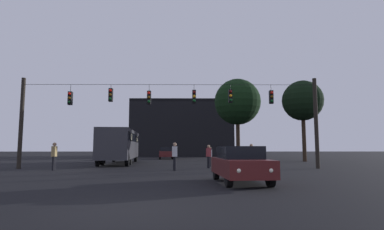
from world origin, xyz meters
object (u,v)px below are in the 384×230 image
at_px(pedestrian_crossing_left, 236,157).
at_px(pedestrian_crossing_center, 209,155).
at_px(pedestrian_trailing, 251,154).
at_px(tree_left_silhouette, 303,101).
at_px(city_bus, 120,143).
at_px(pedestrian_crossing_right, 175,155).
at_px(car_near_right, 240,164).
at_px(car_far_left, 166,153).
at_px(pedestrian_far_side, 54,154).
at_px(tree_behind_building, 237,102).
at_px(pedestrian_near_bus, 210,156).

height_order(pedestrian_crossing_left, pedestrian_crossing_center, pedestrian_crossing_center).
xyz_separation_m(pedestrian_trailing, tree_left_silhouette, (7.57, 9.73, 5.45)).
xyz_separation_m(pedestrian_crossing_left, pedestrian_trailing, (1.55, 2.80, 0.12)).
distance_m(city_bus, tree_left_silhouette, 19.50).
distance_m(pedestrian_crossing_right, tree_left_silhouette, 18.95).
bearing_deg(car_near_right, pedestrian_crossing_left, 82.68).
height_order(city_bus, pedestrian_crossing_center, city_bus).
distance_m(car_far_left, pedestrian_far_side, 20.53).
distance_m(tree_left_silhouette, tree_behind_building, 7.50).
bearing_deg(pedestrian_trailing, pedestrian_crossing_left, -119.04).
bearing_deg(city_bus, pedestrian_near_bus, -29.00).
bearing_deg(pedestrian_far_side, pedestrian_near_bus, 21.09).
relative_size(car_near_right, pedestrian_crossing_left, 2.86).
bearing_deg(pedestrian_crossing_right, pedestrian_crossing_center, 44.31).
xyz_separation_m(pedestrian_near_bus, pedestrian_trailing, (2.96, -1.25, 0.15)).
distance_m(pedestrian_near_bus, tree_left_silhouette, 14.64).
height_order(car_near_right, pedestrian_near_bus, car_near_right).
height_order(city_bus, tree_behind_building, tree_behind_building).
relative_size(pedestrian_crossing_center, pedestrian_trailing, 0.95).
distance_m(car_near_right, pedestrian_near_bus, 10.98).
bearing_deg(pedestrian_crossing_left, pedestrian_near_bus, 109.16).
bearing_deg(city_bus, car_near_right, -61.09).
xyz_separation_m(car_near_right, tree_behind_building, (3.63, 23.36, 6.10)).
distance_m(pedestrian_crossing_left, pedestrian_crossing_center, 2.75).
xyz_separation_m(pedestrian_near_bus, tree_left_silhouette, (10.54, 8.48, 5.60)).
bearing_deg(city_bus, pedestrian_crossing_right, -57.54).
distance_m(pedestrian_crossing_center, pedestrian_far_side, 10.32).
height_order(car_far_left, pedestrian_crossing_center, pedestrian_crossing_center).
bearing_deg(tree_left_silhouette, pedestrian_near_bus, -141.18).
bearing_deg(car_far_left, tree_behind_building, -20.94).
bearing_deg(pedestrian_near_bus, pedestrian_crossing_left, -70.84).
height_order(pedestrian_trailing, pedestrian_far_side, pedestrian_far_side).
relative_size(pedestrian_crossing_left, pedestrian_near_bus, 1.03).
distance_m(city_bus, pedestrian_trailing, 12.36).
height_order(car_far_left, tree_behind_building, tree_behind_building).
bearing_deg(car_near_right, pedestrian_crossing_right, 114.12).
distance_m(pedestrian_far_side, tree_left_silhouette, 24.90).
distance_m(pedestrian_crossing_center, pedestrian_trailing, 3.25).
distance_m(city_bus, car_near_right, 17.62).
distance_m(city_bus, pedestrian_crossing_right, 10.16).
relative_size(pedestrian_crossing_left, pedestrian_trailing, 0.89).
xyz_separation_m(car_near_right, pedestrian_trailing, (2.44, 9.72, 0.19)).
xyz_separation_m(car_far_left, pedestrian_far_side, (-5.73, -19.72, 0.23)).
distance_m(car_near_right, pedestrian_crossing_left, 6.98).
xyz_separation_m(pedestrian_crossing_left, tree_left_silhouette, (9.13, 12.53, 5.57)).
height_order(city_bus, tree_left_silhouette, tree_left_silhouette).
distance_m(pedestrian_crossing_left, pedestrian_near_bus, 4.29).
xyz_separation_m(car_far_left, pedestrian_crossing_right, (2.04, -19.84, 0.22)).
relative_size(pedestrian_crossing_right, pedestrian_near_bus, 1.18).
bearing_deg(pedestrian_crossing_right, pedestrian_far_side, 179.05).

